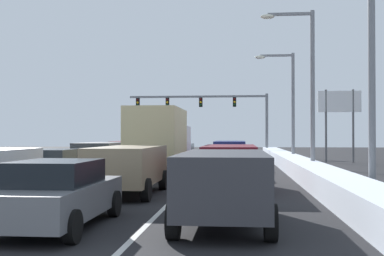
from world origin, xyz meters
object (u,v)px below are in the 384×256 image
(suv_tan_center_lane_second, at_px, (128,165))
(street_lamp_right_near, at_px, (360,37))
(box_truck_center_lane_third, at_px, (160,138))
(roadside_sign_right, at_px, (339,109))
(suv_maroon_left_lane_fourth, at_px, (132,151))
(street_lamp_right_far, at_px, (287,98))
(street_lamp_right_mid, at_px, (305,77))
(sedan_green_left_lane_second, at_px, (54,168))
(suv_navy_right_lane_fourth, at_px, (230,151))
(traffic_light_gantry, at_px, (214,107))
(suv_charcoal_right_lane_nearest, at_px, (224,181))
(suv_charcoal_left_lane_third, at_px, (103,155))
(sedan_red_right_lane_third, at_px, (226,161))
(suv_maroon_right_lane_second, at_px, (230,163))
(sedan_gray_center_lane_nearest, at_px, (57,194))
(sedan_black_center_lane_fourth, at_px, (180,155))

(suv_tan_center_lane_second, bearing_deg, street_lamp_right_near, -7.76)
(box_truck_center_lane_third, height_order, roadside_sign_right, roadside_sign_right)
(roadside_sign_right, bearing_deg, box_truck_center_lane_third, -131.08)
(suv_maroon_left_lane_fourth, relative_size, street_lamp_right_far, 0.64)
(box_truck_center_lane_third, relative_size, street_lamp_right_mid, 0.87)
(sedan_green_left_lane_second, bearing_deg, suv_navy_right_lane_fourth, 62.44)
(traffic_light_gantry, bearing_deg, suv_maroon_left_lane_fourth, -105.13)
(suv_maroon_left_lane_fourth, bearing_deg, street_lamp_right_mid, -35.31)
(suv_charcoal_right_lane_nearest, height_order, suv_charcoal_left_lane_third, same)
(sedan_red_right_lane_third, relative_size, suv_charcoal_left_lane_third, 0.92)
(roadside_sign_right, bearing_deg, suv_charcoal_left_lane_third, -141.61)
(suv_maroon_right_lane_second, relative_size, sedan_gray_center_lane_nearest, 1.09)
(suv_maroon_right_lane_second, xyz_separation_m, traffic_light_gantry, (-2.16, 29.85, 3.87))
(suv_charcoal_right_lane_nearest, distance_m, traffic_light_gantry, 37.41)
(sedan_red_right_lane_third, relative_size, traffic_light_gantry, 0.32)
(sedan_black_center_lane_fourth, height_order, suv_charcoal_left_lane_third, suv_charcoal_left_lane_third)
(sedan_green_left_lane_second, xyz_separation_m, street_lamp_right_far, (10.64, 14.39, 3.84))
(suv_tan_center_lane_second, xyz_separation_m, suv_maroon_left_lane_fourth, (-3.23, 15.07, 0.00))
(roadside_sign_right, bearing_deg, suv_maroon_right_lane_second, -113.01)
(suv_navy_right_lane_fourth, xyz_separation_m, sedan_black_center_lane_fourth, (-3.25, -0.21, -0.25))
(suv_maroon_right_lane_second, xyz_separation_m, suv_navy_right_lane_fourth, (-0.23, 13.11, 0.00))
(suv_tan_center_lane_second, xyz_separation_m, suv_charcoal_left_lane_third, (-3.45, 8.90, 0.00))
(sedan_gray_center_lane_nearest, relative_size, sedan_green_left_lane_second, 1.00)
(box_truck_center_lane_third, height_order, suv_maroon_left_lane_fourth, box_truck_center_lane_third)
(box_truck_center_lane_third, xyz_separation_m, street_lamp_right_near, (7.71, -8.51, 3.23))
(street_lamp_right_near, relative_size, roadside_sign_right, 1.57)
(sedan_black_center_lane_fourth, height_order, suv_maroon_left_lane_fourth, suv_maroon_left_lane_fourth)
(sedan_red_right_lane_third, distance_m, sedan_green_left_lane_second, 9.00)
(sedan_red_right_lane_third, xyz_separation_m, traffic_light_gantry, (-1.86, 23.76, 4.12))
(suv_charcoal_right_lane_nearest, relative_size, suv_maroon_left_lane_fourth, 1.00)
(traffic_light_gantry, bearing_deg, street_lamp_right_far, -69.38)
(suv_maroon_left_lane_fourth, bearing_deg, sedan_gray_center_lane_nearest, -81.89)
(box_truck_center_lane_third, bearing_deg, sedan_gray_center_lane_nearest, -90.48)
(sedan_gray_center_lane_nearest, xyz_separation_m, suv_tan_center_lane_second, (0.22, 6.00, 0.25))
(sedan_black_center_lane_fourth, bearing_deg, suv_tan_center_lane_second, -89.99)
(suv_maroon_right_lane_second, distance_m, roadside_sign_right, 20.45)
(suv_navy_right_lane_fourth, xyz_separation_m, street_lamp_right_mid, (3.85, -7.41, 3.91))
(sedan_gray_center_lane_nearest, bearing_deg, sedan_green_left_lane_second, 112.13)
(suv_tan_center_lane_second, relative_size, suv_charcoal_left_lane_third, 1.00)
(roadside_sign_right, bearing_deg, sedan_black_center_lane_fourth, -153.39)
(suv_navy_right_lane_fourth, bearing_deg, sedan_gray_center_lane_nearest, -99.32)
(traffic_light_gantry, bearing_deg, roadside_sign_right, -48.15)
(suv_navy_right_lane_fourth, relative_size, sedan_gray_center_lane_nearest, 1.09)
(sedan_black_center_lane_fourth, xyz_separation_m, sedan_green_left_lane_second, (-3.54, -12.80, 0.00))
(suv_navy_right_lane_fourth, xyz_separation_m, suv_maroon_left_lane_fourth, (-6.48, -0.09, 0.00))
(suv_maroon_left_lane_fourth, relative_size, roadside_sign_right, 0.89)
(sedan_red_right_lane_third, relative_size, suv_navy_right_lane_fourth, 0.92)
(street_lamp_right_near, distance_m, roadside_sign_right, 22.05)
(suv_charcoal_right_lane_nearest, xyz_separation_m, sedan_black_center_lane_fourth, (-3.48, 20.20, -0.25))
(sedan_red_right_lane_third, xyz_separation_m, street_lamp_right_far, (3.92, 8.40, 3.84))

